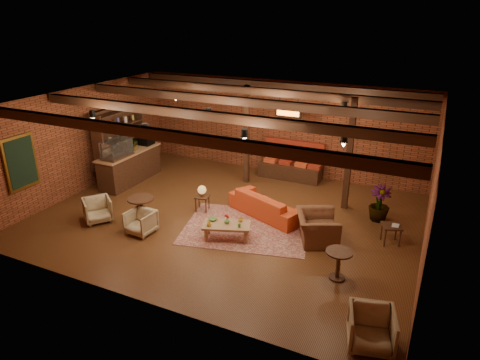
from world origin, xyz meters
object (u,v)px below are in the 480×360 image
at_px(armchair_b, 141,221).
at_px(plant_tall, 384,170).
at_px(round_table_right, 339,260).
at_px(side_table_lamp, 202,192).
at_px(armchair_far, 371,327).
at_px(armchair_a, 98,209).
at_px(round_table_left, 141,206).
at_px(sofa, 267,204).
at_px(side_table_book, 392,227).
at_px(armchair_right, 317,223).
at_px(coffee_table, 226,226).

height_order(armchair_b, plant_tall, plant_tall).
bearing_deg(plant_tall, round_table_right, -96.51).
distance_m(side_table_lamp, armchair_far, 6.23).
xyz_separation_m(armchair_a, armchair_far, (7.47, -1.64, 0.03)).
relative_size(round_table_left, round_table_right, 1.09).
xyz_separation_m(sofa, side_table_lamp, (-1.78, -0.53, 0.25)).
height_order(side_table_book, armchair_far, armchair_far).
relative_size(side_table_book, plant_tall, 0.20).
bearing_deg(armchair_b, armchair_right, 24.17).
height_order(coffee_table, side_table_lamp, side_table_lamp).
relative_size(sofa, side_table_book, 3.95).
bearing_deg(side_table_lamp, sofa, 16.51).
relative_size(armchair_a, side_table_book, 1.24).
distance_m(sofa, side_table_lamp, 1.87).
relative_size(sofa, armchair_a, 3.18).
height_order(sofa, side_table_lamp, side_table_lamp).
xyz_separation_m(armchair_right, plant_tall, (1.21, 1.81, 0.98)).
height_order(round_table_left, armchair_a, round_table_left).
bearing_deg(armchair_right, armchair_a, 80.47).
height_order(sofa, armchair_right, armchair_right).
xyz_separation_m(round_table_left, armchair_b, (0.32, -0.47, -0.16)).
height_order(coffee_table, side_table_book, coffee_table).
relative_size(side_table_book, round_table_right, 0.86).
xyz_separation_m(coffee_table, armchair_a, (-3.59, -0.61, -0.00)).
relative_size(coffee_table, plant_tall, 0.44).
xyz_separation_m(round_table_right, plant_tall, (0.36, 3.19, 1.02)).
height_order(armchair_b, side_table_book, armchair_b).
height_order(armchair_right, armchair_far, armchair_right).
xyz_separation_m(sofa, round_table_right, (2.49, -2.19, 0.11)).
bearing_deg(sofa, armchair_a, 51.55).
xyz_separation_m(side_table_lamp, round_table_left, (-1.09, -1.34, -0.09)).
bearing_deg(side_table_book, side_table_lamp, -175.86).
xyz_separation_m(coffee_table, armchair_right, (2.08, 0.85, 0.13)).
height_order(side_table_lamp, armchair_far, armchair_far).
relative_size(armchair_b, armchair_right, 0.60).
relative_size(side_table_lamp, armchair_b, 1.14).
distance_m(side_table_lamp, round_table_right, 4.58).
relative_size(round_table_left, armchair_b, 1.08).
relative_size(sofa, plant_tall, 0.77).
relative_size(coffee_table, armchair_b, 1.93).
bearing_deg(armchair_right, side_table_lamp, 61.20).
bearing_deg(armchair_a, side_table_lamp, -14.34).
bearing_deg(armchair_right, plant_tall, -57.79).
relative_size(coffee_table, side_table_book, 2.27).
bearing_deg(round_table_left, armchair_right, 13.19).
bearing_deg(round_table_left, armchair_b, -55.74).
distance_m(armchair_b, round_table_right, 5.04).
bearing_deg(side_table_book, armchair_a, -163.88).
height_order(armchair_b, round_table_right, armchair_b).
bearing_deg(plant_tall, side_table_book, -68.26).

